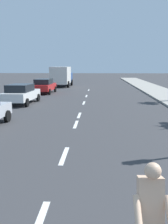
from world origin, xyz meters
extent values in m
plane|color=#38383A|center=(0.00, 20.00, 0.00)|extent=(160.00, 160.00, 0.00)
cube|color=white|center=(0.00, 9.35, 0.00)|extent=(0.16, 1.80, 0.01)
cube|color=white|center=(0.00, 14.12, 0.00)|extent=(0.16, 1.80, 0.01)
cube|color=white|center=(0.00, 16.62, 0.00)|extent=(0.16, 1.80, 0.01)
cube|color=white|center=(0.00, 21.94, 0.00)|extent=(0.16, 1.80, 0.01)
cube|color=white|center=(0.00, 26.75, 0.00)|extent=(0.16, 1.80, 0.01)
cube|color=white|center=(0.00, 33.00, 0.00)|extent=(0.16, 1.80, 0.01)
cube|color=beige|center=(1.85, 4.16, 1.28)|extent=(0.34, 0.32, 0.63)
sphere|color=beige|center=(1.85, 4.10, 1.71)|extent=(0.22, 0.22, 0.22)
cube|color=black|center=(1.85, 4.21, 0.95)|extent=(0.32, 0.22, 0.28)
cylinder|color=beige|center=(1.65, 3.89, 1.18)|extent=(0.09, 0.49, 0.41)
cylinder|color=black|center=(-3.76, 14.51, 0.32)|extent=(0.22, 0.65, 0.64)
cube|color=white|center=(-4.95, 21.24, 0.69)|extent=(2.10, 4.54, 0.64)
cube|color=black|center=(-4.97, 21.02, 1.29)|extent=(1.76, 2.40, 0.56)
cylinder|color=black|center=(-5.81, 22.80, 0.32)|extent=(0.21, 0.65, 0.64)
cylinder|color=black|center=(-3.94, 22.70, 0.32)|extent=(0.21, 0.65, 0.64)
cylinder|color=black|center=(-5.97, 19.78, 0.32)|extent=(0.21, 0.65, 0.64)
cylinder|color=black|center=(-4.10, 19.68, 0.32)|extent=(0.21, 0.65, 0.64)
cube|color=red|center=(-4.73, 29.14, 0.69)|extent=(1.99, 4.41, 0.64)
cube|color=black|center=(-4.74, 28.92, 1.29)|extent=(1.69, 2.32, 0.56)
cylinder|color=black|center=(-5.59, 30.65, 0.32)|extent=(0.21, 0.65, 0.64)
cylinder|color=black|center=(-3.76, 30.58, 0.32)|extent=(0.21, 0.65, 0.64)
cylinder|color=black|center=(-5.70, 27.70, 0.32)|extent=(0.21, 0.65, 0.64)
cylinder|color=black|center=(-3.88, 27.63, 0.32)|extent=(0.21, 0.65, 0.64)
cube|color=#23478C|center=(-4.05, 40.51, 1.20)|extent=(2.45, 2.39, 1.40)
cube|color=silver|center=(-4.11, 37.52, 1.65)|extent=(2.49, 4.21, 2.30)
cylinder|color=black|center=(-5.25, 40.41, 0.45)|extent=(0.30, 0.91, 0.90)
cylinder|color=black|center=(-2.85, 40.36, 0.45)|extent=(0.30, 0.91, 0.90)
cylinder|color=black|center=(-5.33, 36.51, 0.45)|extent=(0.30, 0.91, 0.90)
cylinder|color=black|center=(-2.93, 36.46, 0.45)|extent=(0.30, 0.91, 0.90)
camera|label=1|loc=(1.13, 0.87, 3.06)|focal=41.84mm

